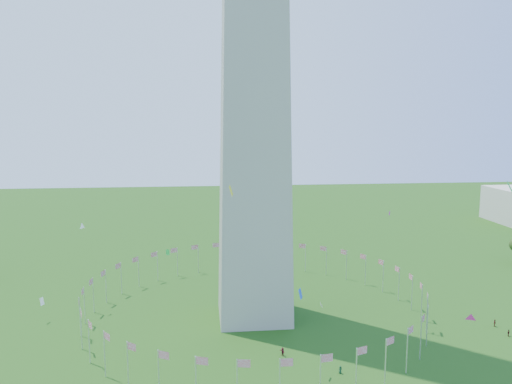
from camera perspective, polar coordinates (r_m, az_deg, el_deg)
flag_ring at (r=123.84m, az=-0.22°, el=-12.12°), size 80.24×80.24×9.00m
kites_aloft at (r=93.66m, az=2.31°, el=-8.87°), size 103.07×73.08×34.73m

